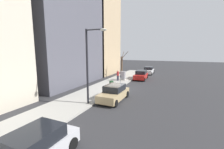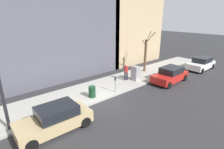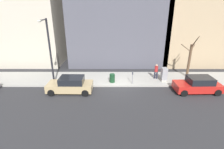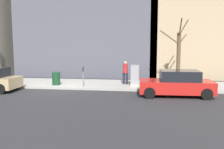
% 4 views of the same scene
% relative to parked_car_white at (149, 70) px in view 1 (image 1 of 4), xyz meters
% --- Properties ---
extents(ground_plane, '(120.00, 120.00, 0.00)m').
position_rel_parked_car_white_xyz_m(ground_plane, '(1.18, 14.36, -0.74)').
color(ground_plane, '#2B2B2D').
extents(sidewalk, '(4.00, 36.00, 0.15)m').
position_rel_parked_car_white_xyz_m(sidewalk, '(3.18, 14.36, -0.66)').
color(sidewalk, '#9E9B93').
rests_on(sidewalk, ground).
extents(parked_car_white, '(1.93, 4.20, 1.52)m').
position_rel_parked_car_white_xyz_m(parked_car_white, '(0.00, 0.00, 0.00)').
color(parked_car_white, white).
rests_on(parked_car_white, ground).
extents(parked_car_red, '(2.03, 4.25, 1.52)m').
position_rel_parked_car_white_xyz_m(parked_car_red, '(0.10, 6.76, 0.00)').
color(parked_car_red, red).
rests_on(parked_car_red, ground).
extents(parked_car_tan, '(1.97, 4.22, 1.52)m').
position_rel_parked_car_white_xyz_m(parked_car_tan, '(0.08, 18.78, 0.00)').
color(parked_car_tan, tan).
rests_on(parked_car_tan, ground).
extents(parking_meter, '(0.14, 0.10, 1.35)m').
position_rel_parked_car_white_xyz_m(parking_meter, '(1.63, 12.77, 0.24)').
color(parking_meter, slate).
rests_on(parking_meter, sidewalk).
extents(utility_box, '(0.83, 0.61, 1.43)m').
position_rel_parked_car_white_xyz_m(utility_box, '(2.48, 9.30, 0.11)').
color(utility_box, '#A8A399').
rests_on(utility_box, sidewalk).
extents(streetlamp, '(1.97, 0.32, 6.50)m').
position_rel_parked_car_white_xyz_m(streetlamp, '(1.46, 20.89, 3.28)').
color(streetlamp, black).
rests_on(streetlamp, sidewalk).
extents(bare_tree, '(1.77, 1.99, 4.62)m').
position_rel_parked_car_white_xyz_m(bare_tree, '(3.75, 6.27, 1.46)').
color(bare_tree, brown).
rests_on(bare_tree, sidewalk).
extents(trash_bin, '(0.56, 0.56, 0.90)m').
position_rel_parked_car_white_xyz_m(trash_bin, '(2.08, 14.85, -0.14)').
color(trash_bin, '#14381E').
rests_on(trash_bin, sidewalk).
extents(pedestrian_near_meter, '(0.36, 0.39, 1.66)m').
position_rel_parked_car_white_xyz_m(pedestrian_near_meter, '(3.08, 10.02, 0.35)').
color(pedestrian_near_meter, '#1E1E2D').
rests_on(pedestrian_near_meter, sidewalk).
extents(office_tower_left, '(9.04, 9.04, 27.49)m').
position_rel_parked_car_white_xyz_m(office_tower_left, '(11.20, 3.74, 13.01)').
color(office_tower_left, tan).
rests_on(office_tower_left, ground).
extents(office_block_center, '(12.91, 12.91, 21.29)m').
position_rel_parked_car_white_xyz_m(office_block_center, '(13.13, 14.12, 9.91)').
color(office_block_center, '#4C4C56').
rests_on(office_block_center, ground).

